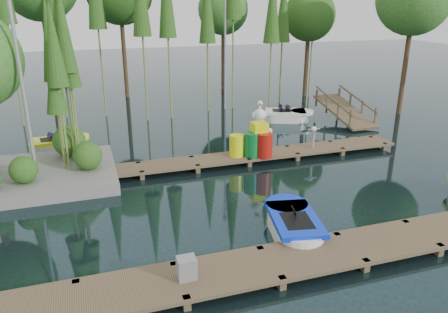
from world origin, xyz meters
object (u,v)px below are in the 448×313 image
object	(u,v)px
boat_blue	(294,226)
drum_cluster	(260,139)
utility_cabinet	(187,268)
yellow_barrel	(237,146)
boat_yellow_far	(58,144)
island	(0,91)

from	to	relation	value
boat_blue	drum_cluster	size ratio (longest dim) A/B	1.34
utility_cabinet	yellow_barrel	size ratio (longest dim) A/B	0.60
boat_yellow_far	yellow_barrel	size ratio (longest dim) A/B	3.05
island	boat_blue	bearing A→B (deg)	-39.98
boat_yellow_far	drum_cluster	world-z (taller)	drum_cluster
island	boat_blue	distance (m)	10.35
boat_blue	utility_cabinet	bearing A→B (deg)	-145.58
yellow_barrel	drum_cluster	distance (m)	0.94
island	boat_yellow_far	bearing A→B (deg)	65.77
boat_yellow_far	utility_cabinet	bearing A→B (deg)	-62.68
utility_cabinet	yellow_barrel	bearing A→B (deg)	62.43
utility_cabinet	drum_cluster	size ratio (longest dim) A/B	0.23
boat_yellow_far	utility_cabinet	xyz separation A→B (m)	(2.95, -10.81, 0.29)
boat_yellow_far	drum_cluster	xyz separation A→B (m)	(7.51, -3.96, 0.67)
island	utility_cabinet	bearing A→B (deg)	-61.04
boat_blue	island	bearing A→B (deg)	151.23
drum_cluster	utility_cabinet	bearing A→B (deg)	-123.64
island	utility_cabinet	size ratio (longest dim) A/B	13.53
island	yellow_barrel	xyz separation A→B (m)	(7.97, -0.79, -2.47)
boat_yellow_far	yellow_barrel	xyz separation A→B (m)	(6.61, -3.81, 0.46)
yellow_barrel	utility_cabinet	bearing A→B (deg)	-117.57
boat_blue	yellow_barrel	world-z (taller)	yellow_barrel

